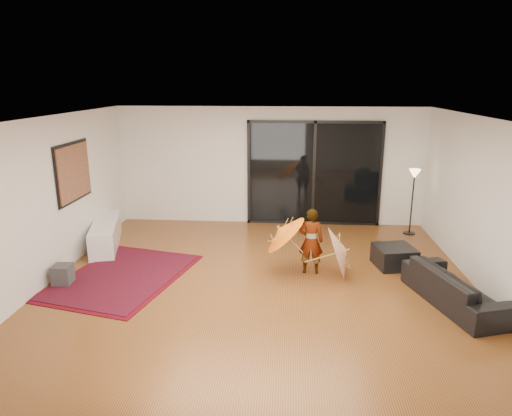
# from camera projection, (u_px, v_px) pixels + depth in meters

# --- Properties ---
(floor) EXTENTS (7.00, 7.00, 0.00)m
(floor) POSITION_uv_depth(u_px,v_px,m) (260.00, 285.00, 7.49)
(floor) COLOR brown
(floor) RESTS_ON ground
(ceiling) EXTENTS (7.00, 7.00, 0.00)m
(ceiling) POSITION_uv_depth(u_px,v_px,m) (261.00, 119.00, 6.77)
(ceiling) COLOR white
(ceiling) RESTS_ON wall_back
(wall_back) EXTENTS (7.00, 0.00, 7.00)m
(wall_back) POSITION_uv_depth(u_px,v_px,m) (270.00, 166.00, 10.49)
(wall_back) COLOR silver
(wall_back) RESTS_ON floor
(wall_front) EXTENTS (7.00, 0.00, 7.00)m
(wall_front) POSITION_uv_depth(u_px,v_px,m) (233.00, 318.00, 3.77)
(wall_front) COLOR silver
(wall_front) RESTS_ON floor
(wall_left) EXTENTS (0.00, 7.00, 7.00)m
(wall_left) POSITION_uv_depth(u_px,v_px,m) (45.00, 202.00, 7.38)
(wall_left) COLOR silver
(wall_left) RESTS_ON floor
(wall_right) EXTENTS (0.00, 7.00, 7.00)m
(wall_right) POSITION_uv_depth(u_px,v_px,m) (492.00, 211.00, 6.88)
(wall_right) COLOR silver
(wall_right) RESTS_ON floor
(sliding_door) EXTENTS (3.06, 0.07, 2.40)m
(sliding_door) POSITION_uv_depth(u_px,v_px,m) (314.00, 174.00, 10.43)
(sliding_door) COLOR black
(sliding_door) RESTS_ON wall_back
(painting) EXTENTS (0.04, 1.28, 1.08)m
(painting) POSITION_uv_depth(u_px,v_px,m) (74.00, 172.00, 8.26)
(painting) COLOR black
(painting) RESTS_ON wall_left
(media_console) EXTENTS (0.95, 1.90, 0.51)m
(media_console) POSITION_uv_depth(u_px,v_px,m) (106.00, 234.00, 9.24)
(media_console) COLOR white
(media_console) RESTS_ON floor
(speaker) EXTENTS (0.31, 0.31, 0.33)m
(speaker) POSITION_uv_depth(u_px,v_px,m) (63.00, 275.00, 7.50)
(speaker) COLOR #424244
(speaker) RESTS_ON floor
(persian_rug) EXTENTS (2.40, 2.94, 0.02)m
(persian_rug) POSITION_uv_depth(u_px,v_px,m) (123.00, 276.00, 7.81)
(persian_rug) COLOR #540713
(persian_rug) RESTS_ON floor
(sofa) EXTENTS (1.24, 1.98, 0.54)m
(sofa) POSITION_uv_depth(u_px,v_px,m) (456.00, 287.00, 6.80)
(sofa) COLOR black
(sofa) RESTS_ON floor
(ottoman) EXTENTS (0.77, 0.77, 0.37)m
(ottoman) POSITION_uv_depth(u_px,v_px,m) (394.00, 257.00, 8.22)
(ottoman) COLOR black
(ottoman) RESTS_ON floor
(floor_lamp) EXTENTS (0.25, 0.25, 1.44)m
(floor_lamp) POSITION_uv_depth(u_px,v_px,m) (414.00, 183.00, 9.74)
(floor_lamp) COLOR black
(floor_lamp) RESTS_ON floor
(child) EXTENTS (0.43, 0.29, 1.16)m
(child) POSITION_uv_depth(u_px,v_px,m) (311.00, 241.00, 7.85)
(child) COLOR #999999
(child) RESTS_ON floor
(parasol_orange) EXTENTS (0.72, 0.84, 0.88)m
(parasol_orange) POSITION_uv_depth(u_px,v_px,m) (279.00, 233.00, 7.80)
(parasol_orange) COLOR orange
(parasol_orange) RESTS_ON child
(parasol_white) EXTENTS (0.53, 0.91, 0.93)m
(parasol_white) POSITION_uv_depth(u_px,v_px,m) (347.00, 249.00, 7.68)
(parasol_white) COLOR white
(parasol_white) RESTS_ON floor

